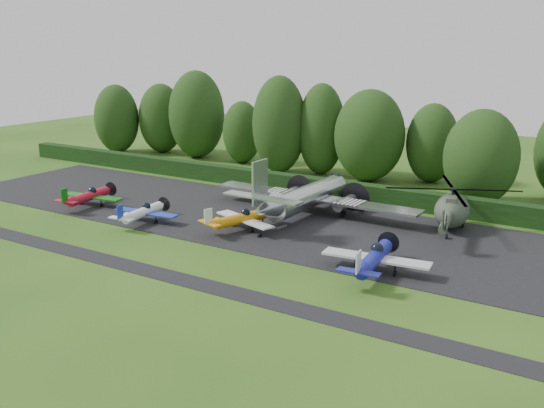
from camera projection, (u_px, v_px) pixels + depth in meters
The scene contains 19 objects.
ground at pixel (189, 246), 50.58m from camera, with size 160.00×160.00×0.00m, color #2A5518.
apron at pixel (254, 218), 58.80m from camera, with size 70.00×18.00×0.01m, color black.
taxiway_verge at pixel (138, 268), 45.65m from camera, with size 70.00×2.00×0.00m, color black.
hedgerow at pixel (308, 194), 67.84m from camera, with size 90.00×1.60×2.00m, color black.
transport_plane at pixel (306, 197), 58.87m from camera, with size 22.11×16.96×7.09m.
light_plane_red at pixel (89, 196), 62.51m from camera, with size 7.06×7.42×2.71m.
light_plane_white at pixel (143, 212), 56.84m from camera, with size 6.65×6.99×2.56m.
light_plane_orange at pixel (240, 219), 54.51m from camera, with size 7.04×7.40×2.71m.
light_plane_blue at pixel (374, 258), 44.09m from camera, with size 8.04×8.46×3.09m.
helicopter at pixel (452, 208), 54.62m from camera, with size 11.91×13.94×3.84m.
tree_0 at pixel (369, 136), 73.30m from camera, with size 8.56×8.56×11.15m.
tree_1 at pixel (197, 115), 88.12m from camera, with size 8.12×8.12×12.66m.
tree_2 at pixel (321, 129), 76.93m from camera, with size 6.01×6.01×11.62m.
tree_3 at pixel (117, 119), 92.61m from camera, with size 6.72×6.72×10.38m.
tree_4 at pixel (481, 158), 62.41m from camera, with size 7.65×7.65×10.01m.
tree_5 at pixel (161, 118), 92.57m from camera, with size 6.83×6.83×10.51m.
tree_6 at pixel (279, 125), 77.65m from camera, with size 6.94×6.94×12.51m.
tree_8 at pixel (242, 132), 84.49m from camera, with size 5.46×5.46×8.68m.
tree_9 at pixel (432, 143), 72.62m from camera, with size 6.19×6.19×9.57m.
Camera 1 is at (31.15, -37.12, 16.48)m, focal length 40.00 mm.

